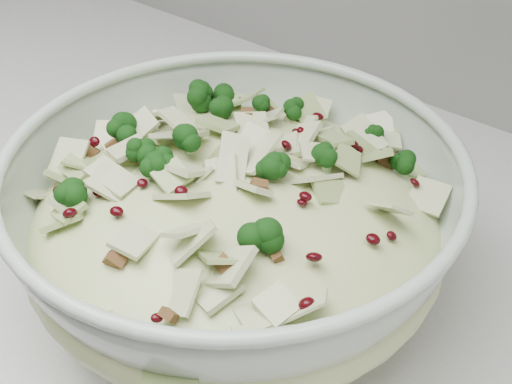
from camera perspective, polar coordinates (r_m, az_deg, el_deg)
counter at (r=1.26m, az=-18.09°, el=-8.34°), size 3.60×0.60×0.90m
mixing_bowl at (r=0.54m, az=-1.68°, el=-2.82°), size 0.38×0.38×0.14m
salad at (r=0.52m, az=-1.73°, el=-0.99°), size 0.37×0.37×0.14m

